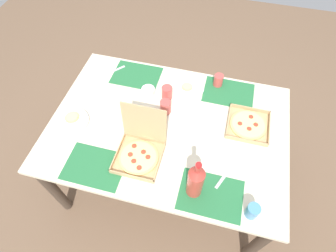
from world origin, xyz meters
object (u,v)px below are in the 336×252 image
at_px(condiment_bowl, 148,91).
at_px(plate_near_right, 71,121).
at_px(cup_clear_left, 252,211).
at_px(cup_clear_right, 165,107).
at_px(pizza_box_center, 140,150).
at_px(cup_red, 218,80).
at_px(plate_middle, 190,88).
at_px(soda_bottle, 195,181).
at_px(cup_dark, 167,93).
at_px(pizza_box_edge_far, 248,125).

bearing_deg(condiment_bowl, plate_near_right, -137.66).
distance_m(cup_clear_left, cup_clear_right, 0.84).
height_order(pizza_box_center, cup_red, pizza_box_center).
height_order(plate_middle, soda_bottle, soda_bottle).
distance_m(plate_middle, condiment_bowl, 0.31).
relative_size(soda_bottle, cup_clear_left, 3.41).
relative_size(soda_bottle, cup_clear_right, 3.11).
bearing_deg(cup_dark, cup_clear_left, -46.90).
bearing_deg(cup_dark, soda_bottle, -63.10).
xyz_separation_m(pizza_box_center, cup_red, (0.38, 0.70, -0.00)).
bearing_deg(condiment_bowl, pizza_box_edge_far, -9.27).
height_order(pizza_box_center, plate_near_right, pizza_box_center).
relative_size(pizza_box_center, cup_clear_right, 2.99).
bearing_deg(cup_clear_right, condiment_bowl, 140.07).
relative_size(pizza_box_edge_far, plate_near_right, 1.15).
bearing_deg(condiment_bowl, cup_dark, -4.36).
bearing_deg(cup_red, pizza_box_center, -118.07).
relative_size(cup_dark, cup_clear_right, 0.96).
xyz_separation_m(plate_middle, cup_red, (0.19, 0.10, 0.04)).
bearing_deg(plate_near_right, cup_red, 33.29).
bearing_deg(pizza_box_center, plate_near_right, 167.69).
bearing_deg(pizza_box_center, cup_red, 61.93).
xyz_separation_m(cup_dark, cup_clear_right, (0.02, -0.13, 0.00)).
xyz_separation_m(pizza_box_center, condiment_bowl, (-0.10, 0.50, -0.03)).
bearing_deg(soda_bottle, plate_middle, 103.41).
bearing_deg(soda_bottle, cup_clear_right, 120.49).
relative_size(pizza_box_edge_far, cup_clear_left, 2.87).
bearing_deg(pizza_box_center, pizza_box_edge_far, 31.22).
relative_size(pizza_box_center, pizza_box_edge_far, 1.14).
bearing_deg(cup_clear_right, cup_dark, 100.43).
bearing_deg(cup_dark, cup_clear_right, -79.57).
distance_m(pizza_box_edge_far, cup_clear_left, 0.59).
height_order(plate_near_right, cup_red, cup_red).
relative_size(pizza_box_edge_far, soda_bottle, 0.84).
distance_m(soda_bottle, cup_clear_left, 0.34).
distance_m(plate_middle, soda_bottle, 0.79).
relative_size(cup_clear_left, cup_dark, 0.95).
height_order(cup_dark, cup_clear_right, cup_clear_right).
height_order(pizza_box_edge_far, soda_bottle, soda_bottle).
xyz_separation_m(pizza_box_edge_far, plate_near_right, (-1.15, -0.27, -0.00)).
relative_size(plate_near_right, cup_clear_right, 2.27).
height_order(plate_middle, cup_red, cup_red).
xyz_separation_m(pizza_box_center, pizza_box_edge_far, (0.63, 0.38, -0.04)).
height_order(plate_near_right, soda_bottle, soda_bottle).
bearing_deg(cup_clear_left, plate_middle, 121.86).
height_order(cup_clear_left, condiment_bowl, cup_clear_left).
distance_m(cup_dark, cup_clear_right, 0.13).
height_order(cup_red, cup_dark, cup_dark).
relative_size(plate_middle, cup_dark, 2.01).
relative_size(plate_middle, condiment_bowl, 2.08).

